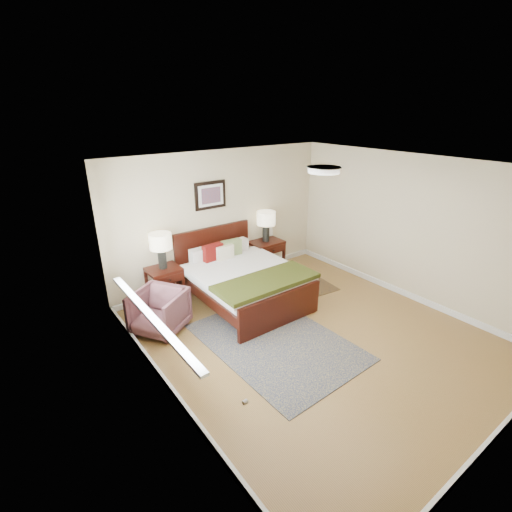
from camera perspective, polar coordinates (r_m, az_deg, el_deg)
name	(u,v)px	position (r m, az deg, el deg)	size (l,w,h in m)	color
floor	(313,335)	(5.78, 8.70, -11.90)	(5.00, 5.00, 0.00)	olive
back_wall	(222,218)	(7.04, -5.22, 5.88)	(4.50, 0.04, 2.50)	#C0AE8B
left_wall	(166,308)	(4.03, -13.73, -7.75)	(0.04, 5.00, 2.50)	#C0AE8B
right_wall	(410,229)	(6.92, 22.67, 3.92)	(0.04, 5.00, 2.50)	#C0AE8B
ceiling	(324,167)	(4.86, 10.43, 13.35)	(4.50, 5.00, 0.02)	white
window	(144,273)	(4.58, -16.81, -2.53)	(0.11, 2.72, 1.32)	silver
door	(272,428)	(2.93, 2.46, -24.89)	(0.06, 1.00, 2.18)	silver
ceil_fixture	(324,170)	(4.87, 10.41, 12.94)	(0.44, 0.44, 0.08)	white
bed	(243,275)	(6.38, -2.08, -2.91)	(1.70, 2.06, 1.11)	#350E08
wall_art	(210,195)	(6.78, -7.02, 9.27)	(0.62, 0.05, 0.50)	black
nightstand_left	(164,275)	(6.52, -13.91, -2.88)	(0.55, 0.49, 0.65)	#350E08
nightstand_right	(266,253)	(7.60, 1.58, 0.48)	(0.66, 0.50, 0.66)	#350E08
lamp_left	(161,244)	(6.33, -14.45, 1.81)	(0.37, 0.37, 0.61)	black
lamp_right	(266,220)	(7.39, 1.57, 5.49)	(0.37, 0.37, 0.61)	black
armchair	(159,311)	(5.83, -14.68, -8.24)	(0.71, 0.73, 0.67)	brown
rug_persian	(276,342)	(5.57, 3.04, -13.04)	(1.70, 2.40, 0.01)	#0C173D
rug_navy	(300,281)	(7.35, 6.86, -3.90)	(0.88, 1.32, 0.01)	black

